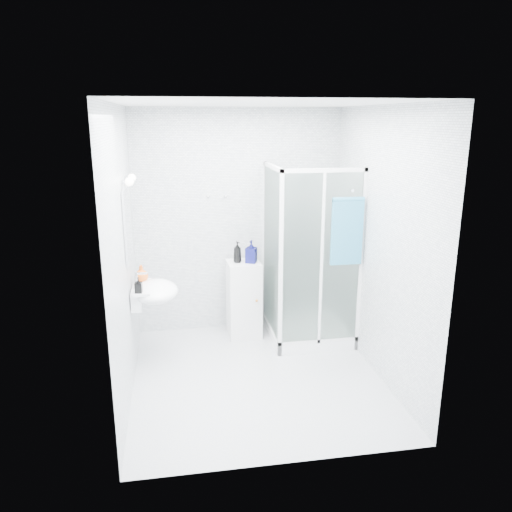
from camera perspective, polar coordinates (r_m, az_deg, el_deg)
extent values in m
cube|color=silver|center=(4.60, 0.11, 0.63)|extent=(2.40, 2.60, 2.60)
cube|color=silver|center=(5.09, 0.10, -13.64)|extent=(2.40, 2.60, 0.01)
cube|color=white|center=(4.45, 0.12, 17.00)|extent=(2.40, 2.60, 0.01)
cube|color=white|center=(5.96, 5.92, -8.58)|extent=(0.90, 0.90, 0.12)
cube|color=white|center=(5.36, 1.99, 10.13)|extent=(0.04, 0.90, 0.04)
cube|color=white|center=(5.05, 7.83, 9.67)|extent=(0.90, 0.04, 0.04)
cube|color=white|center=(5.14, 2.84, -1.27)|extent=(0.04, 0.04, 2.00)
cube|color=white|center=(5.53, 1.80, 0.38)|extent=(0.02, 0.82, 1.84)
cube|color=white|center=(5.22, 7.49, -0.65)|extent=(0.82, 0.02, 1.84)
cube|color=white|center=(5.23, 7.46, -0.62)|extent=(0.03, 0.04, 1.84)
cylinder|color=silver|center=(5.93, 5.27, 4.43)|extent=(0.02, 0.02, 1.00)
cylinder|color=silver|center=(5.83, 5.46, 8.92)|extent=(0.09, 0.05, 0.09)
cylinder|color=silver|center=(6.03, 5.59, 1.70)|extent=(0.12, 0.04, 0.12)
cylinder|color=silver|center=(5.13, 10.89, 7.37)|extent=(0.03, 0.05, 0.03)
cube|color=white|center=(5.15, -13.41, -4.59)|extent=(0.10, 0.40, 0.18)
ellipsoid|color=white|center=(5.12, -11.43, -3.98)|extent=(0.46, 0.56, 0.20)
cube|color=white|center=(5.11, -12.81, -3.51)|extent=(0.16, 0.50, 0.02)
cylinder|color=silver|center=(5.09, -13.54, -2.68)|extent=(0.04, 0.04, 0.16)
cylinder|color=silver|center=(5.07, -13.02, -1.96)|extent=(0.12, 0.02, 0.02)
cube|color=white|center=(4.95, -14.47, 3.58)|extent=(0.02, 0.60, 0.70)
cylinder|color=silver|center=(4.73, -14.78, 8.18)|extent=(0.05, 0.04, 0.04)
sphere|color=white|center=(4.72, -14.29, 8.21)|extent=(0.08, 0.08, 0.08)
cylinder|color=silver|center=(5.04, -14.48, 8.63)|extent=(0.05, 0.04, 0.04)
sphere|color=white|center=(5.04, -14.02, 8.66)|extent=(0.08, 0.08, 0.08)
cylinder|color=silver|center=(5.73, -5.51, 6.79)|extent=(0.02, 0.04, 0.02)
sphere|color=silver|center=(5.71, -5.49, 6.75)|extent=(0.03, 0.03, 0.03)
cylinder|color=silver|center=(5.75, -3.51, 6.86)|extent=(0.02, 0.04, 0.02)
sphere|color=silver|center=(5.72, -3.48, 6.82)|extent=(0.03, 0.03, 0.03)
cube|color=white|center=(5.82, -1.39, -4.95)|extent=(0.38, 0.38, 0.90)
cube|color=white|center=(5.66, -1.13, -5.57)|extent=(0.33, 0.02, 0.76)
sphere|color=#C0701B|center=(5.64, 0.08, -5.14)|extent=(0.03, 0.03, 0.03)
cube|color=teal|center=(5.18, 10.36, 2.68)|extent=(0.33, 0.04, 0.68)
cylinder|color=teal|center=(5.12, 10.54, 6.37)|extent=(0.33, 0.05, 0.05)
imported|color=black|center=(5.64, -2.14, 0.45)|extent=(0.12, 0.12, 0.24)
imported|color=#0C0E4B|center=(5.63, -0.55, 0.51)|extent=(0.15, 0.16, 0.26)
imported|color=orange|center=(5.22, -12.97, -1.96)|extent=(0.17, 0.17, 0.18)
imported|color=black|center=(4.90, -13.29, -3.26)|extent=(0.07, 0.08, 0.15)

